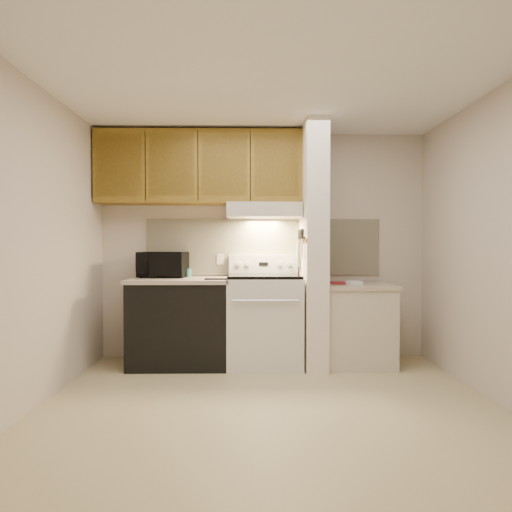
{
  "coord_description": "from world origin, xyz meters",
  "views": [
    {
      "loc": [
        -0.15,
        -3.3,
        1.24
      ],
      "look_at": [
        -0.09,
        0.75,
        1.15
      ],
      "focal_mm": 30.0,
      "sensor_mm": 36.0,
      "label": 1
    }
  ],
  "objects": [
    {
      "name": "floor",
      "position": [
        0.0,
        0.0,
        0.0
      ],
      "size": [
        3.6,
        3.6,
        0.0
      ],
      "primitive_type": "plane",
      "color": "tan",
      "rests_on": "ground"
    },
    {
      "name": "ceiling",
      "position": [
        0.0,
        0.0,
        2.5
      ],
      "size": [
        3.6,
        3.6,
        0.0
      ],
      "primitive_type": "plane",
      "rotation": [
        3.14,
        0.0,
        0.0
      ],
      "color": "white",
      "rests_on": "wall_back"
    },
    {
      "name": "wall_back",
      "position": [
        0.0,
        1.5,
        1.25
      ],
      "size": [
        3.6,
        2.5,
        0.02
      ],
      "primitive_type": "cube",
      "rotation": [
        1.57,
        0.0,
        0.0
      ],
      "color": "beige",
      "rests_on": "floor"
    },
    {
      "name": "wall_left",
      "position": [
        -1.8,
        0.0,
        1.25
      ],
      "size": [
        0.02,
        3.0,
        2.5
      ],
      "primitive_type": "cube",
      "color": "beige",
      "rests_on": "floor"
    },
    {
      "name": "wall_right",
      "position": [
        1.8,
        0.0,
        1.25
      ],
      "size": [
        0.02,
        3.0,
        2.5
      ],
      "primitive_type": "cube",
      "color": "beige",
      "rests_on": "floor"
    },
    {
      "name": "backsplash",
      "position": [
        0.0,
        1.49,
        1.24
      ],
      "size": [
        2.6,
        0.02,
        0.63
      ],
      "primitive_type": "cube",
      "color": "beige",
      "rests_on": "wall_back"
    },
    {
      "name": "range_body",
      "position": [
        0.0,
        1.16,
        0.46
      ],
      "size": [
        0.76,
        0.65,
        0.92
      ],
      "primitive_type": "cube",
      "color": "silver",
      "rests_on": "floor"
    },
    {
      "name": "oven_window",
      "position": [
        0.0,
        0.84,
        0.5
      ],
      "size": [
        0.5,
        0.01,
        0.3
      ],
      "primitive_type": "cube",
      "color": "black",
      "rests_on": "range_body"
    },
    {
      "name": "oven_handle",
      "position": [
        0.0,
        0.8,
        0.72
      ],
      "size": [
        0.65,
        0.02,
        0.02
      ],
      "primitive_type": "cylinder",
      "rotation": [
        0.0,
        1.57,
        0.0
      ],
      "color": "silver",
      "rests_on": "range_body"
    },
    {
      "name": "cooktop",
      "position": [
        0.0,
        1.16,
        0.94
      ],
      "size": [
        0.74,
        0.64,
        0.03
      ],
      "primitive_type": "cube",
      "color": "black",
      "rests_on": "range_body"
    },
    {
      "name": "range_backguard",
      "position": [
        0.0,
        1.44,
        1.05
      ],
      "size": [
        0.76,
        0.08,
        0.2
      ],
      "primitive_type": "cube",
      "color": "silver",
      "rests_on": "range_body"
    },
    {
      "name": "range_display",
      "position": [
        0.0,
        1.4,
        1.05
      ],
      "size": [
        0.1,
        0.01,
        0.04
      ],
      "primitive_type": "cube",
      "color": "black",
      "rests_on": "range_backguard"
    },
    {
      "name": "range_knob_left_outer",
      "position": [
        -0.28,
        1.4,
        1.05
      ],
      "size": [
        0.05,
        0.02,
        0.05
      ],
      "primitive_type": "cylinder",
      "rotation": [
        1.57,
        0.0,
        0.0
      ],
      "color": "silver",
      "rests_on": "range_backguard"
    },
    {
      "name": "range_knob_left_inner",
      "position": [
        -0.18,
        1.4,
        1.05
      ],
      "size": [
        0.05,
        0.02,
        0.05
      ],
      "primitive_type": "cylinder",
      "rotation": [
        1.57,
        0.0,
        0.0
      ],
      "color": "silver",
      "rests_on": "range_backguard"
    },
    {
      "name": "range_knob_right_inner",
      "position": [
        0.18,
        1.4,
        1.05
      ],
      "size": [
        0.05,
        0.02,
        0.05
      ],
      "primitive_type": "cylinder",
      "rotation": [
        1.57,
        0.0,
        0.0
      ],
      "color": "silver",
      "rests_on": "range_backguard"
    },
    {
      "name": "range_knob_right_outer",
      "position": [
        0.28,
        1.4,
        1.05
      ],
      "size": [
        0.05,
        0.02,
        0.05
      ],
      "primitive_type": "cylinder",
      "rotation": [
        1.57,
        0.0,
        0.0
      ],
      "color": "silver",
      "rests_on": "range_backguard"
    },
    {
      "name": "dishwasher_front",
      "position": [
        -0.88,
        1.17,
        0.43
      ],
      "size": [
        1.0,
        0.63,
        0.87
      ],
      "primitive_type": "cube",
      "color": "black",
      "rests_on": "floor"
    },
    {
      "name": "left_countertop",
      "position": [
        -0.88,
        1.17,
        0.89
      ],
      "size": [
        1.04,
        0.67,
        0.04
      ],
      "primitive_type": "cube",
      "color": "#B5A490",
      "rests_on": "dishwasher_front"
    },
    {
      "name": "spoon_rest",
      "position": [
        -0.48,
        0.97,
        0.92
      ],
      "size": [
        0.24,
        0.08,
        0.02
      ],
      "primitive_type": "cube",
      "rotation": [
        0.0,
        0.0,
        -0.01
      ],
      "color": "black",
      "rests_on": "left_countertop"
    },
    {
      "name": "teal_jar",
      "position": [
        -0.83,
        1.39,
        0.96
      ],
      "size": [
        0.1,
        0.1,
        0.09
      ],
      "primitive_type": "cylinder",
      "rotation": [
        0.0,
        0.0,
        -0.32
      ],
      "color": "#326E6F",
      "rests_on": "left_countertop"
    },
    {
      "name": "outlet",
      "position": [
        -0.48,
        1.48,
        1.1
      ],
      "size": [
        0.08,
        0.01,
        0.12
      ],
      "primitive_type": "cube",
      "color": "beige",
      "rests_on": "backsplash"
    },
    {
      "name": "microwave",
      "position": [
        -1.09,
        1.31,
        1.05
      ],
      "size": [
        0.52,
        0.38,
        0.27
      ],
      "primitive_type": "imported",
      "rotation": [
        0.0,
        0.0,
        -0.09
      ],
      "color": "black",
      "rests_on": "left_countertop"
    },
    {
      "name": "partition_pillar",
      "position": [
        0.51,
        1.15,
        1.25
      ],
      "size": [
        0.22,
        0.7,
        2.5
      ],
      "primitive_type": "cube",
      "color": "white",
      "rests_on": "floor"
    },
    {
      "name": "pillar_trim",
      "position": [
        0.39,
        1.15,
        1.3
      ],
      "size": [
        0.01,
        0.7,
        0.04
      ],
      "primitive_type": "cube",
      "color": "brown",
      "rests_on": "partition_pillar"
    },
    {
      "name": "knife_strip",
      "position": [
        0.39,
        1.1,
        1.32
      ],
      "size": [
        0.02,
        0.42,
        0.04
      ],
      "primitive_type": "cube",
      "color": "black",
      "rests_on": "partition_pillar"
    },
    {
      "name": "knife_blade_a",
      "position": [
        0.38,
        0.95,
        1.22
      ],
      "size": [
        0.01,
        0.03,
        0.16
      ],
      "primitive_type": "cube",
      "color": "silver",
      "rests_on": "knife_strip"
    },
    {
      "name": "knife_handle_a",
      "position": [
        0.38,
        0.93,
        1.37
      ],
      "size": [
        0.02,
        0.02,
        0.1
      ],
      "primitive_type": "cylinder",
      "color": "black",
      "rests_on": "knife_strip"
    },
    {
      "name": "knife_blade_b",
      "position": [
        0.38,
        1.02,
        1.21
      ],
      "size": [
        0.01,
        0.04,
        0.18
      ],
      "primitive_type": "cube",
      "color": "silver",
      "rests_on": "knife_strip"
    },
    {
      "name": "knife_handle_b",
      "position": [
        0.38,
        1.02,
        1.37
      ],
      "size": [
        0.02,
        0.02,
        0.1
      ],
      "primitive_type": "cylinder",
      "color": "black",
      "rests_on": "knife_strip"
    },
    {
      "name": "knife_blade_c",
      "position": [
        0.38,
        1.11,
        1.2
      ],
      "size": [
        0.01,
        0.04,
        0.2
      ],
      "primitive_type": "cube",
      "color": "silver",
      "rests_on": "knife_strip"
    },
    {
      "name": "knife_handle_c",
      "position": [
        0.38,
        1.11,
        1.37
      ],
      "size": [
        0.02,
        0.02,
        0.1
      ],
      "primitive_type": "cylinder",
      "color": "black",
      "rests_on": "knife_strip"
    },
    {
      "name": "knife_blade_d",
      "position": [
        0.38,
        1.19,
        1.22
      ],
      "size": [
        0.01,
        0.04,
        0.16
      ],
      "primitive_type": "cube",
      "color": "silver",
      "rests_on": "knife_strip"
    },
    {
      "name": "knife_handle_d",
      "position": [
        0.38,
        1.17,
        1.37
      ],
      "size": [
        0.02,
        0.02,
        0.1
      ],
      "primitive_type": "cylinder",
      "color": "black",
      "rests_on": "knife_strip"
    },
    {
      "name": "knife_blade_e",
      "position": [
        0.38,
        1.26,
        1.21
      ],
      "size": [
        0.01,
        0.04,
        0.18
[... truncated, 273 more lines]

